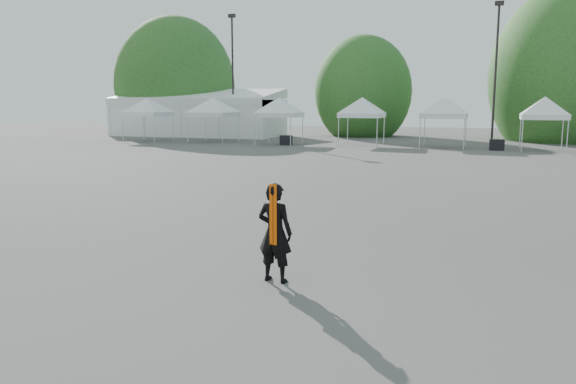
% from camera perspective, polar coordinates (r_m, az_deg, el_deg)
% --- Properties ---
extents(ground, '(120.00, 120.00, 0.00)m').
position_cam_1_polar(ground, '(11.01, 4.49, -6.48)').
color(ground, '#474442').
rests_on(ground, ground).
extents(marquee, '(15.00, 6.25, 4.23)m').
position_cam_1_polar(marquee, '(51.58, -9.16, 7.85)').
color(marquee, white).
rests_on(marquee, ground).
extents(light_pole_west, '(0.60, 0.25, 10.30)m').
position_cam_1_polar(light_pole_west, '(48.95, -5.65, 12.31)').
color(light_pole_west, black).
rests_on(light_pole_west, ground).
extents(light_pole_east, '(0.60, 0.25, 9.80)m').
position_cam_1_polar(light_pole_east, '(42.33, 20.37, 11.98)').
color(light_pole_east, black).
rests_on(light_pole_east, ground).
extents(tree_far_w, '(4.80, 4.80, 7.30)m').
position_cam_1_polar(tree_far_w, '(56.18, -11.38, 10.49)').
color(tree_far_w, '#382314').
rests_on(tree_far_w, ground).
extents(tree_mid_w, '(4.16, 4.16, 6.33)m').
position_cam_1_polar(tree_mid_w, '(51.39, 7.64, 10.06)').
color(tree_mid_w, '#382314').
rests_on(tree_mid_w, ground).
extents(tent_a, '(4.19, 4.19, 3.88)m').
position_cam_1_polar(tent_a, '(45.13, -14.08, 8.92)').
color(tent_a, silver).
rests_on(tent_a, ground).
extents(tent_b, '(4.36, 4.36, 3.88)m').
position_cam_1_polar(tent_b, '(43.49, -7.62, 9.12)').
color(tent_b, silver).
rests_on(tent_b, ground).
extents(tent_c, '(4.05, 4.05, 3.88)m').
position_cam_1_polar(tent_c, '(40.42, -0.90, 9.21)').
color(tent_c, silver).
rests_on(tent_c, ground).
extents(tent_d, '(4.05, 4.05, 3.88)m').
position_cam_1_polar(tent_d, '(39.76, 7.56, 9.13)').
color(tent_d, silver).
rests_on(tent_d, ground).
extents(tent_e, '(4.18, 4.18, 3.88)m').
position_cam_1_polar(tent_e, '(38.90, 15.63, 8.88)').
color(tent_e, silver).
rests_on(tent_e, ground).
extents(tent_f, '(3.77, 3.77, 3.88)m').
position_cam_1_polar(tent_f, '(38.05, 24.66, 8.40)').
color(tent_f, silver).
rests_on(tent_f, ground).
extents(man, '(0.64, 0.46, 1.66)m').
position_cam_1_polar(man, '(9.25, -1.34, -4.13)').
color(man, black).
rests_on(man, ground).
extents(crate_west, '(1.07, 0.97, 0.68)m').
position_cam_1_polar(crate_west, '(39.73, -0.20, 5.28)').
color(crate_west, black).
rests_on(crate_west, ground).
extents(crate_mid, '(0.90, 0.72, 0.68)m').
position_cam_1_polar(crate_mid, '(37.61, 20.45, 4.51)').
color(crate_mid, black).
rests_on(crate_mid, ground).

